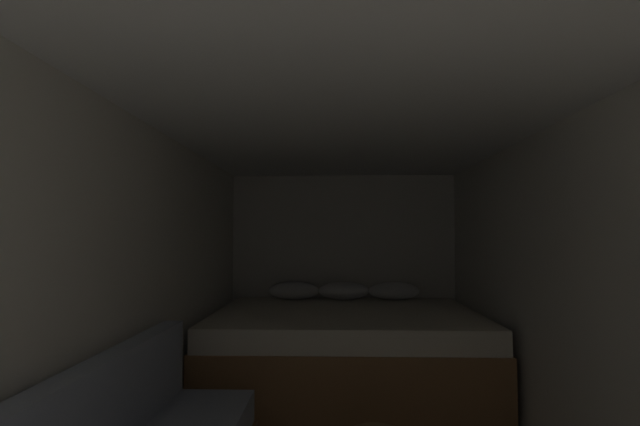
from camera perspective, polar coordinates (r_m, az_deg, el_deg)
The scene contains 5 objects.
wall_back at distance 5.23m, azimuth 2.86°, elevation -6.60°, with size 2.57×0.05×2.05m, color silver.
wall_left at distance 2.77m, azimuth -23.37°, elevation -9.67°, with size 0.05×5.40×2.05m, color silver.
wall_right at distance 2.86m, azimuth 30.60°, elevation -9.28°, with size 0.05×5.40×2.05m, color silver.
ceiling_slab at distance 2.60m, azimuth 4.02°, elevation 12.99°, with size 2.57×5.40×0.05m, color white.
bed at distance 4.38m, azimuth 3.14°, elevation -16.18°, with size 2.35×1.82×0.88m.
Camera 1 is at (-0.10, -0.33, 1.36)m, focal length 26.08 mm.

